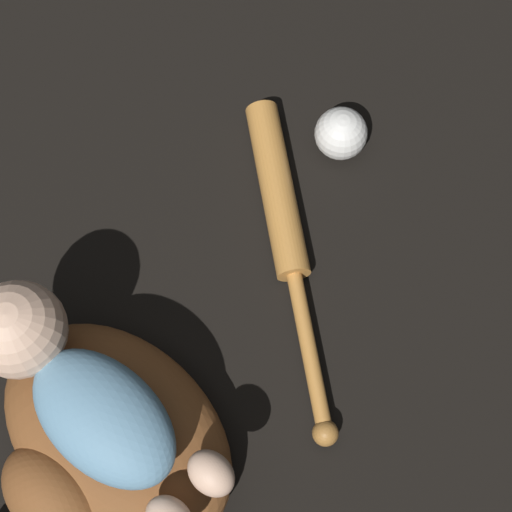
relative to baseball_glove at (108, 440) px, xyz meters
name	(u,v)px	position (x,y,z in m)	size (l,w,h in m)	color
ground_plane	(90,423)	(0.04, -0.01, -0.05)	(6.00, 6.00, 0.00)	black
baseball_glove	(108,440)	(0.00, 0.00, 0.00)	(0.37, 0.32, 0.11)	brown
baby_figure	(75,385)	(0.04, -0.03, 0.10)	(0.36, 0.19, 0.11)	#6693B2
baseball_bat	(284,221)	(-0.06, -0.37, -0.03)	(0.31, 0.41, 0.05)	#C6843D
baseball	(341,133)	(-0.08, -0.52, -0.02)	(0.07, 0.07, 0.07)	white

